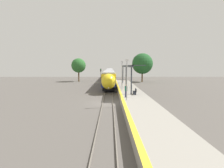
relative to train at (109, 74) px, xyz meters
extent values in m
plane|color=#56514C|center=(0.00, -40.37, -2.25)|extent=(120.00, 120.00, 0.00)
cube|color=slate|center=(-0.72, -40.37, -2.17)|extent=(0.08, 90.00, 0.15)
cube|color=slate|center=(0.72, -40.37, -2.17)|extent=(0.08, 90.00, 0.15)
cube|color=black|center=(0.00, -20.65, -1.62)|extent=(2.48, 19.49, 0.81)
cube|color=navy|center=(0.00, -20.65, -0.77)|extent=(2.81, 21.19, 0.91)
cube|color=red|center=(0.00, -20.65, -0.15)|extent=(2.83, 21.19, 0.31)
cube|color=yellow|center=(0.00, -20.65, 0.69)|extent=(2.81, 21.19, 1.38)
cube|color=black|center=(0.00, -20.65, 0.62)|extent=(2.84, 19.49, 0.76)
cube|color=#9E9EA3|center=(0.00, -20.65, 1.53)|extent=(2.53, 21.19, 0.30)
cylinder|color=black|center=(-0.72, -28.31, -1.83)|extent=(0.12, 0.84, 0.84)
cylinder|color=black|center=(0.72, -28.31, -1.83)|extent=(0.12, 0.84, 0.84)
cylinder|color=black|center=(-0.72, -26.11, -1.83)|extent=(0.12, 0.84, 0.84)
cylinder|color=black|center=(0.72, -26.11, -1.83)|extent=(0.12, 0.84, 0.84)
cylinder|color=black|center=(-0.72, -15.18, -1.83)|extent=(0.12, 0.84, 0.84)
cylinder|color=black|center=(0.72, -15.18, -1.83)|extent=(0.12, 0.84, 0.84)
cylinder|color=black|center=(-0.72, -12.98, -1.83)|extent=(0.12, 0.84, 0.84)
cylinder|color=black|center=(0.72, -12.98, -1.83)|extent=(0.12, 0.84, 0.84)
ellipsoid|color=yellow|center=(0.00, -32.35, 0.08)|extent=(2.70, 3.34, 2.86)
ellipsoid|color=black|center=(0.00, -32.77, 0.55)|extent=(1.97, 1.95, 1.46)
sphere|color=#F9F4CC|center=(0.00, -33.60, -0.97)|extent=(0.24, 0.24, 0.24)
cube|color=black|center=(0.00, 1.34, -1.62)|extent=(2.48, 19.49, 0.81)
cube|color=navy|center=(0.00, 1.34, -0.77)|extent=(2.81, 21.19, 0.91)
cube|color=red|center=(0.00, 1.34, -0.15)|extent=(2.83, 21.19, 0.31)
cube|color=yellow|center=(0.00, 1.34, 0.69)|extent=(2.81, 21.19, 1.38)
cube|color=black|center=(0.00, 1.34, 0.62)|extent=(2.84, 19.49, 0.76)
cube|color=#9E9EA3|center=(0.00, 1.34, 1.53)|extent=(2.53, 21.19, 0.30)
cylinder|color=black|center=(-0.72, -6.33, -1.83)|extent=(0.12, 0.84, 0.84)
cylinder|color=black|center=(0.72, -6.33, -1.83)|extent=(0.12, 0.84, 0.84)
cylinder|color=black|center=(-0.72, -4.13, -1.83)|extent=(0.12, 0.84, 0.84)
cylinder|color=black|center=(0.72, -4.13, -1.83)|extent=(0.12, 0.84, 0.84)
cylinder|color=black|center=(-0.72, 6.81, -1.83)|extent=(0.12, 0.84, 0.84)
cylinder|color=black|center=(0.72, 6.81, -1.83)|extent=(0.12, 0.84, 0.84)
cylinder|color=black|center=(-0.72, 9.01, -1.83)|extent=(0.12, 0.84, 0.84)
cylinder|color=black|center=(0.72, 9.01, -1.83)|extent=(0.12, 0.84, 0.84)
cube|color=black|center=(0.00, 23.33, -1.62)|extent=(2.48, 19.49, 0.81)
cube|color=navy|center=(0.00, 23.33, -0.77)|extent=(2.81, 21.19, 0.91)
cube|color=red|center=(0.00, 23.33, -0.15)|extent=(2.83, 21.19, 0.31)
cube|color=yellow|center=(0.00, 23.33, 0.69)|extent=(2.81, 21.19, 1.38)
cube|color=black|center=(0.00, 23.33, 0.62)|extent=(2.84, 19.49, 0.76)
cube|color=#9E9EA3|center=(0.00, 23.33, 1.53)|extent=(2.53, 21.19, 0.30)
cylinder|color=black|center=(-0.72, 15.66, -1.83)|extent=(0.12, 0.84, 0.84)
cylinder|color=black|center=(0.72, 15.66, -1.83)|extent=(0.12, 0.84, 0.84)
cylinder|color=black|center=(-0.72, 17.86, -1.83)|extent=(0.12, 0.84, 0.84)
cylinder|color=black|center=(0.72, 17.86, -1.83)|extent=(0.12, 0.84, 0.84)
cylinder|color=black|center=(-0.72, 28.80, -1.83)|extent=(0.12, 0.84, 0.84)
cylinder|color=black|center=(0.72, 28.80, -1.83)|extent=(0.12, 0.84, 0.84)
cylinder|color=black|center=(-0.72, 31.00, -1.83)|extent=(0.12, 0.84, 0.84)
cylinder|color=black|center=(0.72, 31.00, -1.83)|extent=(0.12, 0.84, 0.84)
cube|color=gray|center=(3.78, -40.37, -1.81)|extent=(4.09, 64.00, 0.87)
cube|color=yellow|center=(1.93, -40.37, -1.37)|extent=(0.40, 64.00, 0.01)
cube|color=#2D333D|center=(4.00, -38.74, -1.17)|extent=(0.36, 0.06, 0.42)
cube|color=#2D333D|center=(4.00, -37.63, -1.17)|extent=(0.36, 0.06, 0.42)
cube|color=#2D333D|center=(4.00, -38.19, -0.94)|extent=(0.44, 1.49, 0.03)
cube|color=#2D333D|center=(4.20, -38.19, -0.71)|extent=(0.04, 1.49, 0.44)
cube|color=navy|center=(2.50, -40.60, -0.95)|extent=(0.28, 0.20, 0.86)
cube|color=#1E604C|center=(2.50, -40.60, -0.18)|extent=(0.36, 0.22, 0.68)
sphere|color=beige|center=(2.50, -40.60, 0.28)|extent=(0.23, 0.23, 0.23)
cylinder|color=#59595E|center=(-2.19, -18.51, -0.37)|extent=(0.14, 0.14, 3.75)
cube|color=black|center=(-2.19, -18.51, 1.85)|extent=(0.28, 0.20, 0.70)
sphere|color=#1ED833|center=(-2.19, -18.62, 2.02)|extent=(0.14, 0.14, 0.14)
sphere|color=#330A0A|center=(-2.19, -18.62, 1.68)|extent=(0.14, 0.14, 0.14)
cylinder|color=#9E9EA3|center=(2.40, -42.65, 1.07)|extent=(0.12, 0.12, 4.89)
cube|color=silver|center=(2.40, -42.65, 3.63)|extent=(0.36, 0.20, 0.24)
cylinder|color=#9E9EA3|center=(2.40, -33.51, 1.07)|extent=(0.12, 0.12, 4.89)
cube|color=silver|center=(2.40, -33.51, 3.63)|extent=(0.36, 0.20, 0.24)
cylinder|color=#333842|center=(3.51, -38.10, 0.71)|extent=(0.20, 0.20, 4.17)
cylinder|color=#333842|center=(3.51, -29.13, 0.71)|extent=(0.20, 0.20, 4.17)
cylinder|color=#333842|center=(3.51, -20.16, 0.71)|extent=(0.20, 0.20, 4.17)
cube|color=#333842|center=(3.51, -29.13, 2.90)|extent=(0.24, 20.94, 0.36)
cube|color=#333842|center=(4.41, -29.13, 3.02)|extent=(2.00, 20.94, 0.10)
cylinder|color=brown|center=(-10.22, -6.10, -0.52)|extent=(0.44, 0.44, 3.45)
sphere|color=#286028|center=(-10.22, -6.10, 3.10)|extent=(4.73, 4.73, 4.73)
cylinder|color=brown|center=(10.67, -7.81, -0.61)|extent=(0.44, 0.44, 3.28)
sphere|color=#1E5123|center=(10.67, -7.81, 3.69)|extent=(6.66, 6.66, 6.66)
camera|label=1|loc=(0.35, -64.37, 2.89)|focal=28.00mm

